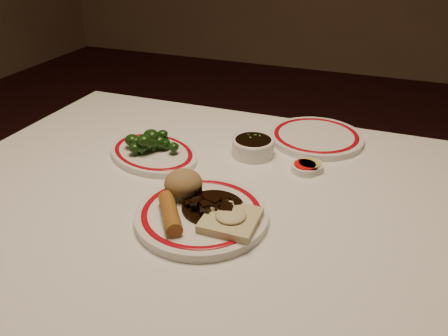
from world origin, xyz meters
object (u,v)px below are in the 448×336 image
spring_roll (170,213)px  broccoli_pile (151,141)px  soy_bowl (253,147)px  stirfry_heap (213,205)px  broccoli_plate (153,153)px  rice_mound (183,183)px  dining_table (208,225)px  main_plate (202,215)px  fried_wonton (231,219)px

spring_roll → broccoli_pile: 0.30m
broccoli_pile → soy_bowl: broccoli_pile is taller
stirfry_heap → broccoli_plate: stirfry_heap is taller
rice_mound → broccoli_plate: size_ratio=0.25×
dining_table → spring_roll: spring_roll is taller
spring_roll → broccoli_plate: bearing=90.0°
stirfry_heap → broccoli_plate: (-0.23, 0.18, -0.02)m
main_plate → soy_bowl: bearing=87.9°
broccoli_pile → soy_bowl: (0.23, 0.09, -0.02)m
main_plate → broccoli_plate: bearing=137.4°
main_plate → rice_mound: 0.08m
soy_bowl → stirfry_heap: bearing=-88.5°
rice_mound → soy_bowl: rice_mound is taller
rice_mound → fried_wonton: rice_mound is taller
broccoli_plate → broccoli_pile: bearing=148.6°
rice_mound → broccoli_plate: 0.22m
dining_table → soy_bowl: bearing=77.6°
stirfry_heap → broccoli_pile: broccoli_pile is taller
main_plate → fried_wonton: (0.07, -0.02, 0.02)m
dining_table → fried_wonton: bearing=-50.2°
dining_table → broccoli_pile: bearing=151.9°
dining_table → rice_mound: (-0.03, -0.06, 0.14)m
main_plate → spring_roll: size_ratio=2.58×
main_plate → soy_bowl: (0.01, 0.29, 0.01)m
rice_mound → dining_table: bearing=67.1°
rice_mound → spring_roll: bearing=-81.2°
main_plate → stirfry_heap: stirfry_heap is taller
dining_table → soy_bowl: 0.23m
main_plate → spring_roll: (-0.04, -0.05, 0.02)m
broccoli_plate → dining_table: bearing=-28.0°
stirfry_heap → fried_wonton: bearing=-30.5°
rice_mound → broccoli_plate: bearing=135.2°
main_plate → broccoli_plate: 0.29m
fried_wonton → rice_mound: bearing=155.0°
rice_mound → broccoli_pile: size_ratio=0.55×
main_plate → broccoli_pile: 0.30m
rice_mound → stirfry_heap: rice_mound is taller
broccoli_pile → stirfry_heap: bearing=-38.4°
stirfry_heap → broccoli_plate: bearing=141.4°
spring_roll → dining_table: bearing=50.2°
broccoli_plate → soy_bowl: bearing=23.0°
dining_table → fried_wonton: fried_wonton is taller
main_plate → rice_mound: rice_mound is taller
fried_wonton → spring_roll: bearing=-164.8°
dining_table → main_plate: size_ratio=4.17×
fried_wonton → stirfry_heap: stirfry_heap is taller
stirfry_heap → broccoli_pile: 0.30m
dining_table → broccoli_plate: (-0.18, 0.10, 0.10)m
rice_mound → broccoli_plate: (-0.16, 0.16, -0.04)m
dining_table → spring_roll: (-0.01, -0.15, 0.12)m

